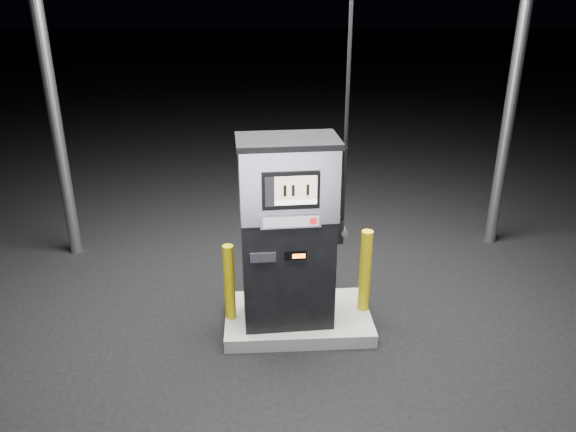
{
  "coord_description": "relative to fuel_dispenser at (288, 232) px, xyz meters",
  "views": [
    {
      "loc": [
        -0.43,
        -5.3,
        3.57
      ],
      "look_at": [
        -0.11,
        0.0,
        1.32
      ],
      "focal_mm": 35.0,
      "sensor_mm": 36.0,
      "label": 1
    }
  ],
  "objects": [
    {
      "name": "ground",
      "position": [
        0.12,
        0.1,
        -1.19
      ],
      "size": [
        80.0,
        80.0,
        0.0
      ],
      "primitive_type": "plane",
      "color": "black",
      "rests_on": "ground"
    },
    {
      "name": "pump_island",
      "position": [
        0.12,
        0.1,
        -1.11
      ],
      "size": [
        1.6,
        1.0,
        0.15
      ],
      "primitive_type": "cube",
      "color": "slate",
      "rests_on": "ground"
    },
    {
      "name": "fuel_dispenser",
      "position": [
        0.0,
        0.0,
        0.0
      ],
      "size": [
        1.12,
        0.65,
        4.19
      ],
      "rotation": [
        0.0,
        0.0,
        0.05
      ],
      "color": "black",
      "rests_on": "pump_island"
    },
    {
      "name": "bollard_right",
      "position": [
        0.86,
        0.15,
        -0.56
      ],
      "size": [
        0.15,
        0.15,
        0.95
      ],
      "primitive_type": "cylinder",
      "rotation": [
        0.0,
        0.0,
        -0.2
      ],
      "color": "#C6AE0B",
      "rests_on": "pump_island"
    },
    {
      "name": "bollard_left",
      "position": [
        -0.62,
        0.06,
        -0.6
      ],
      "size": [
        0.14,
        0.14,
        0.87
      ],
      "primitive_type": "cylinder",
      "rotation": [
        0.0,
        0.0,
        -0.24
      ],
      "color": "#C6AE0B",
      "rests_on": "pump_island"
    }
  ]
}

